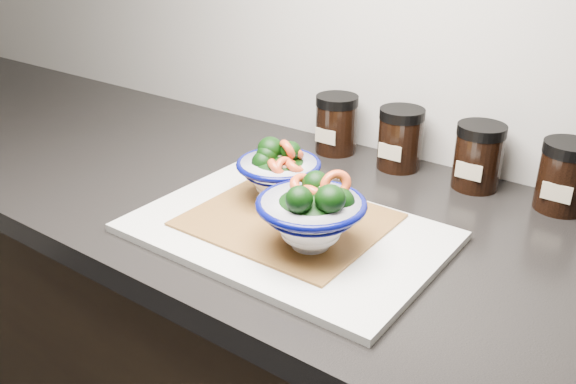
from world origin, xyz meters
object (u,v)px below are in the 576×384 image
Objects in this scene: cutting_board at (286,232)px; bowl_right at (313,214)px; spice_jar_d at (565,176)px; spice_jar_c at (478,156)px; spice_jar_a at (336,124)px; spice_jar_b at (400,139)px; bowl_left at (278,172)px.

cutting_board is 2.97× the size of bowl_right.
bowl_right is at bearing -124.18° from spice_jar_d.
spice_jar_d is (0.24, 0.35, -0.01)m from bowl_right.
spice_jar_a is at bearing 180.00° from spice_jar_c.
spice_jar_c reaches higher than cutting_board.
spice_jar_b and spice_jar_c have the same top height.
cutting_board is 3.98× the size of spice_jar_c.
spice_jar_c is (0.28, 0.00, 0.00)m from spice_jar_a.
spice_jar_b is 1.00× the size of spice_jar_d.
cutting_board is 0.45m from spice_jar_d.
bowl_left reaches higher than cutting_board.
bowl_left is (-0.07, 0.07, 0.05)m from cutting_board.
bowl_left reaches higher than spice_jar_d.
spice_jar_a is 0.28m from spice_jar_c.
spice_jar_d is at bearing 0.00° from spice_jar_c.
spice_jar_b is at bearing 0.00° from spice_jar_a.
spice_jar_a is 0.42m from spice_jar_d.
spice_jar_a is at bearing 180.00° from spice_jar_d.
spice_jar_b is (-0.05, 0.35, -0.01)m from bowl_right.
spice_jar_a is (-0.12, 0.33, 0.05)m from cutting_board.
bowl_right reaches higher than spice_jar_c.
spice_jar_d reaches higher than cutting_board.
spice_jar_a is 1.00× the size of spice_jar_d.
cutting_board is 0.33m from spice_jar_b.
bowl_left is 0.26m from spice_jar_a.
cutting_board is 3.98× the size of spice_jar_b.
spice_jar_a is at bearing 110.29° from cutting_board.
spice_jar_d is at bearing 0.00° from spice_jar_a.
cutting_board is at bearing 158.92° from bowl_right.
bowl_right is at bearing -62.55° from spice_jar_a.
bowl_right is 1.34× the size of spice_jar_a.
bowl_right reaches higher than spice_jar_b.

